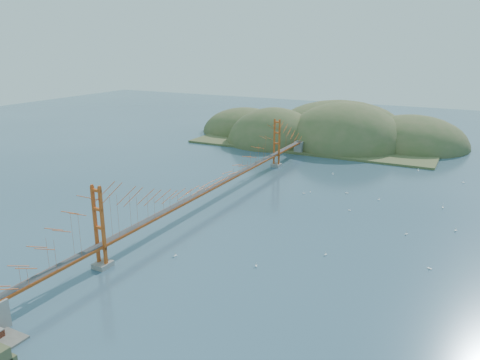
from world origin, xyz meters
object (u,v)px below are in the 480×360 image
at_px(sailboat_1, 310,192).
at_px(sailboat_2, 430,268).
at_px(bridge, 214,167).
at_px(sailboat_0, 326,254).

distance_m(sailboat_1, sailboat_2, 35.22).
bearing_deg(sailboat_2, sailboat_1, 136.16).
relative_size(bridge, sailboat_0, 148.50).
bearing_deg(bridge, sailboat_0, -25.99).
distance_m(sailboat_1, sailboat_0, 29.16).
relative_size(bridge, sailboat_1, 160.60).
height_order(bridge, sailboat_1, bridge).
xyz_separation_m(bridge, sailboat_2, (39.66, -10.25, -6.85)).
height_order(sailboat_0, sailboat_2, sailboat_2).
bearing_deg(sailboat_2, sailboat_0, -170.30).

